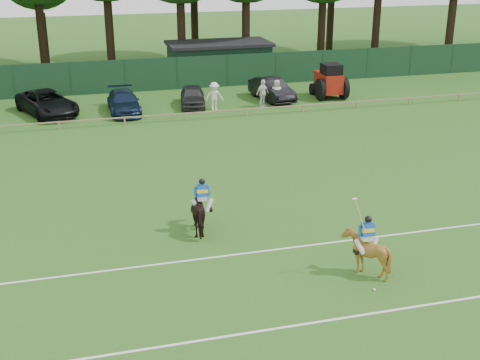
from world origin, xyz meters
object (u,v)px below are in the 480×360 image
object	(u,v)px
estate_black	(272,89)
utility_shed	(219,60)
hatch_grey	(193,96)
sedan_navy	(124,102)
polo_ball	(374,289)
horse_dark	(203,212)
horse_chestnut	(366,252)
spectator_mid	(263,93)
suv_black	(47,103)
spectator_left	(214,96)
spectator_right	(277,92)
tractor	(329,82)

from	to	relation	value
estate_black	utility_shed	bearing A→B (deg)	94.29
hatch_grey	estate_black	distance (m)	5.91
sedan_navy	utility_shed	bearing A→B (deg)	45.71
estate_black	polo_ball	size ratio (longest dim) A/B	52.91
estate_black	polo_ball	world-z (taller)	estate_black
horse_dark	horse_chestnut	distance (m)	6.84
horse_dark	sedan_navy	bearing A→B (deg)	-81.92
polo_ball	estate_black	bearing A→B (deg)	79.55
spectator_mid	utility_shed	distance (m)	10.04
horse_dark	utility_shed	size ratio (longest dim) A/B	0.24
horse_dark	spectator_mid	distance (m)	20.39
sedan_navy	polo_ball	size ratio (longest dim) A/B	54.64
spectator_mid	suv_black	bearing A→B (deg)	144.70
polo_ball	utility_shed	xyz separation A→B (m)	(2.91, 34.73, 1.49)
spectator_left	utility_shed	xyz separation A→B (m)	(2.69, 9.90, 0.58)
horse_dark	spectator_right	world-z (taller)	spectator_right
horse_dark	sedan_navy	world-z (taller)	horse_dark
horse_dark	spectator_right	xyz separation A→B (m)	(9.44, 19.23, 0.00)
suv_black	utility_shed	world-z (taller)	utility_shed
estate_black	spectator_mid	size ratio (longest dim) A/B	2.47
polo_ball	hatch_grey	bearing A→B (deg)	92.22
suv_black	polo_ball	xyz separation A→B (m)	(10.79, -26.55, -0.75)
horse_chestnut	spectator_mid	xyz separation A→B (m)	(3.45, 23.56, 0.14)
spectator_left	spectator_right	size ratio (longest dim) A/B	1.12
spectator_left	spectator_mid	xyz separation A→B (m)	(3.41, -0.09, 0.01)
horse_chestnut	spectator_right	distance (m)	24.57
horse_dark	spectator_mid	size ratio (longest dim) A/B	1.05
suv_black	estate_black	xyz separation A→B (m)	(15.68, -0.02, -0.01)
hatch_grey	spectator_right	size ratio (longest dim) A/B	2.43
suv_black	spectator_left	world-z (taller)	spectator_left
tractor	spectator_right	bearing A→B (deg)	-169.19
utility_shed	spectator_right	bearing A→B (deg)	-78.39
hatch_grey	estate_black	xyz separation A→B (m)	(5.91, 0.28, 0.08)
horse_dark	spectator_left	distance (m)	19.36
spectator_right	horse_chestnut	bearing A→B (deg)	-85.79
spectator_left	hatch_grey	bearing A→B (deg)	134.21
spectator_mid	hatch_grey	bearing A→B (deg)	133.84
sedan_navy	suv_black	bearing A→B (deg)	170.30
sedan_navy	polo_ball	distance (m)	26.38
horse_chestnut	hatch_grey	world-z (taller)	horse_chestnut
tractor	utility_shed	bearing A→B (deg)	126.54
hatch_grey	spectator_mid	size ratio (longest dim) A/B	2.16
estate_black	spectator_mid	xyz separation A→B (m)	(-1.26, -1.79, 0.18)
spectator_right	utility_shed	bearing A→B (deg)	116.75
hatch_grey	polo_ball	bearing A→B (deg)	-78.17
hatch_grey	utility_shed	bearing A→B (deg)	74.78
polo_ball	tractor	size ratio (longest dim) A/B	0.03
sedan_navy	utility_shed	size ratio (longest dim) A/B	0.59
hatch_grey	polo_ball	size ratio (longest dim) A/B	46.21
suv_black	estate_black	size ratio (longest dim) A/B	1.20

